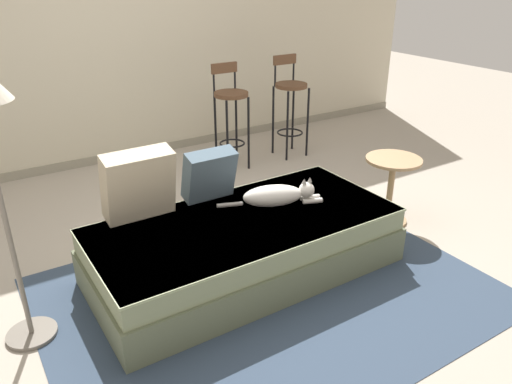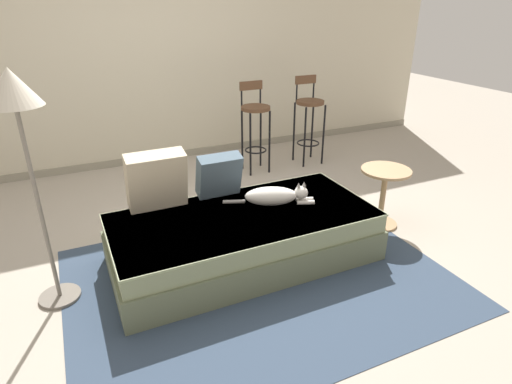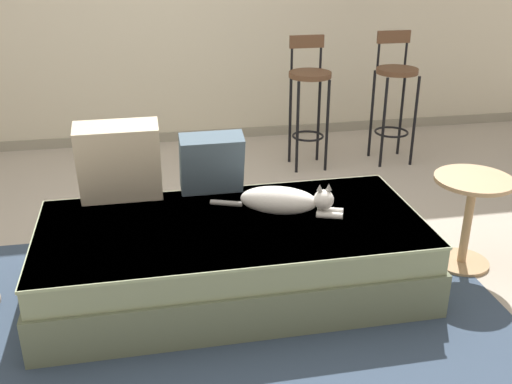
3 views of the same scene
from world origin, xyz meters
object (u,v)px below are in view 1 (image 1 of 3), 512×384
throw_pillow_corner (138,184)px  throw_pillow_middle (209,175)px  bar_stool_near_window (231,107)px  bar_stool_by_doorway (290,98)px  cat (277,195)px  couch (245,245)px  side_table (391,181)px

throw_pillow_corner → throw_pillow_middle: bearing=0.4°
throw_pillow_corner → bar_stool_near_window: size_ratio=0.45×
bar_stool_near_window → throw_pillow_middle: bearing=-124.9°
bar_stool_by_doorway → cat: bearing=-128.1°
throw_pillow_middle → cat: (0.35, -0.33, -0.12)m
cat → bar_stool_by_doorway: bearing=51.9°
couch → bar_stool_near_window: size_ratio=1.95×
couch → side_table: side_table is taller
cat → throw_pillow_corner: bearing=159.2°
bar_stool_near_window → couch: bearing=-117.1°
throw_pillow_middle → bar_stool_near_window: size_ratio=0.36×
throw_pillow_middle → bar_stool_by_doorway: 2.17m
throw_pillow_corner → bar_stool_near_window: bearing=43.0°
throw_pillow_corner → side_table: (1.95, -0.38, -0.29)m
throw_pillow_middle → cat: size_ratio=0.54×
throw_pillow_corner → bar_stool_near_window: 2.01m
bar_stool_by_doorway → throw_pillow_corner: bearing=-148.1°
throw_pillow_middle → cat: 0.50m
throw_pillow_middle → side_table: size_ratio=0.69×
throw_pillow_corner → bar_stool_by_doorway: size_ratio=0.44×
bar_stool_by_doorway → side_table: (-0.25, -1.74, -0.28)m
throw_pillow_middle → bar_stool_by_doorway: (1.68, 1.36, 0.04)m
bar_stool_near_window → side_table: bearing=-74.5°
couch → throw_pillow_corner: throw_pillow_corner is taller
couch → bar_stool_by_doorway: 2.43m
cat → bar_stool_near_window: bearing=70.6°
bar_stool_by_doorway → couch: bearing=-132.9°
bar_stool_by_doorway → side_table: bar_stool_by_doorway is taller
throw_pillow_corner → cat: 0.94m
throw_pillow_middle → bar_stool_near_window: (0.95, 1.36, 0.05)m
couch → side_table: size_ratio=3.73×
throw_pillow_corner → bar_stool_by_doorway: (2.20, 1.37, -0.01)m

